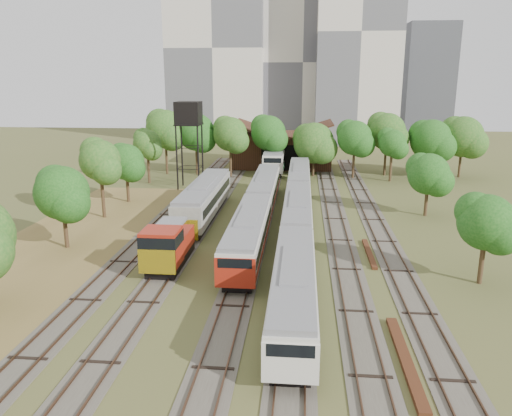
# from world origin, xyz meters

# --- Properties ---
(ground) EXTENTS (240.00, 240.00, 0.00)m
(ground) POSITION_xyz_m (0.00, 0.00, 0.00)
(ground) COLOR #475123
(ground) RESTS_ON ground
(dry_grass_patch) EXTENTS (14.00, 60.00, 0.04)m
(dry_grass_patch) POSITION_xyz_m (-18.00, 8.00, 0.02)
(dry_grass_patch) COLOR brown
(dry_grass_patch) RESTS_ON ground
(tracks) EXTENTS (24.60, 80.00, 0.19)m
(tracks) POSITION_xyz_m (-0.67, 25.00, 0.04)
(tracks) COLOR #4C473D
(tracks) RESTS_ON ground
(railcar_red_set) EXTENTS (2.81, 34.58, 3.47)m
(railcar_red_set) POSITION_xyz_m (-2.00, 21.71, 1.83)
(railcar_red_set) COLOR black
(railcar_red_set) RESTS_ON ground
(railcar_green_set) EXTENTS (2.71, 52.08, 3.35)m
(railcar_green_set) POSITION_xyz_m (2.00, 19.92, 1.77)
(railcar_green_set) COLOR black
(railcar_green_set) RESTS_ON ground
(railcar_rear) EXTENTS (3.11, 16.08, 3.85)m
(railcar_rear) POSITION_xyz_m (-2.00, 53.96, 2.04)
(railcar_rear) COLOR black
(railcar_rear) RESTS_ON ground
(shunter_locomotive) EXTENTS (2.80, 8.10, 3.66)m
(shunter_locomotive) POSITION_xyz_m (-8.00, 9.69, 1.76)
(shunter_locomotive) COLOR black
(shunter_locomotive) RESTS_ON ground
(old_grey_coach) EXTENTS (3.02, 18.00, 3.74)m
(old_grey_coach) POSITION_xyz_m (-8.00, 24.59, 2.04)
(old_grey_coach) COLOR black
(old_grey_coach) RESTS_ON ground
(water_tower) EXTENTS (3.35, 3.35, 11.57)m
(water_tower) POSITION_xyz_m (-12.75, 39.02, 9.76)
(water_tower) COLOR black
(water_tower) RESTS_ON ground
(rail_pile_near) EXTENTS (0.60, 9.04, 0.30)m
(rail_pile_near) POSITION_xyz_m (8.00, -2.54, 0.15)
(rail_pile_near) COLOR #4F2916
(rail_pile_near) RESTS_ON ground
(rail_pile_far) EXTENTS (0.45, 7.12, 0.23)m
(rail_pile_far) POSITION_xyz_m (8.20, 14.18, 0.12)
(rail_pile_far) COLOR #4F2916
(rail_pile_far) RESTS_ON ground
(maintenance_shed) EXTENTS (16.45, 11.55, 7.58)m
(maintenance_shed) POSITION_xyz_m (-1.00, 57.98, 2.91)
(maintenance_shed) COLOR #331F12
(maintenance_shed) RESTS_ON ground
(tree_band_left) EXTENTS (6.16, 54.75, 8.36)m
(tree_band_left) POSITION_xyz_m (-18.71, 12.58, 5.02)
(tree_band_left) COLOR #382616
(tree_band_left) RESTS_ON ground
(tree_band_far) EXTENTS (50.68, 8.68, 9.92)m
(tree_band_far) POSITION_xyz_m (4.47, 49.25, 6.14)
(tree_band_far) COLOR #382616
(tree_band_far) RESTS_ON ground
(tree_band_right) EXTENTS (4.90, 41.40, 7.51)m
(tree_band_right) POSITION_xyz_m (15.51, 27.01, 4.86)
(tree_band_right) COLOR #382616
(tree_band_right) RESTS_ON ground
(tower_left) EXTENTS (22.00, 16.00, 42.00)m
(tower_left) POSITION_xyz_m (-18.00, 95.00, 21.00)
(tower_left) COLOR beige
(tower_left) RESTS_ON ground
(tower_centre) EXTENTS (20.00, 18.00, 36.00)m
(tower_centre) POSITION_xyz_m (2.00, 100.00, 18.00)
(tower_centre) COLOR beige
(tower_centre) RESTS_ON ground
(tower_right) EXTENTS (18.00, 16.00, 48.00)m
(tower_right) POSITION_xyz_m (14.00, 92.00, 24.00)
(tower_right) COLOR beige
(tower_right) RESTS_ON ground
(tower_far_right) EXTENTS (12.00, 12.00, 28.00)m
(tower_far_right) POSITION_xyz_m (34.00, 110.00, 14.00)
(tower_far_right) COLOR #42444A
(tower_far_right) RESTS_ON ground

